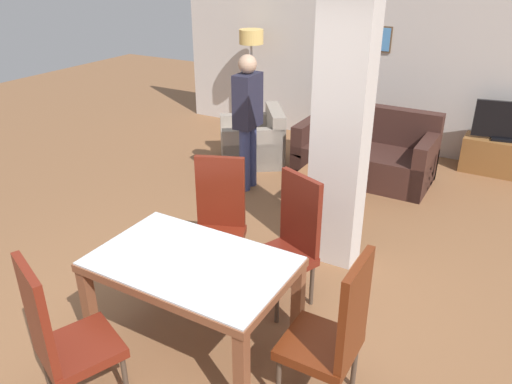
# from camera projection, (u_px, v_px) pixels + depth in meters

# --- Properties ---
(ground_plane) EXTENTS (18.00, 18.00, 0.00)m
(ground_plane) POSITION_uv_depth(u_px,v_px,m) (197.00, 343.00, 3.83)
(ground_plane) COLOR brown
(back_wall) EXTENTS (7.20, 0.09, 2.70)m
(back_wall) POSITION_uv_depth(u_px,v_px,m) (397.00, 58.00, 7.15)
(back_wall) COLOR beige
(back_wall) RESTS_ON ground_plane
(divider_pillar) EXTENTS (0.47, 0.31, 2.70)m
(divider_pillar) POSITION_uv_depth(u_px,v_px,m) (342.00, 125.00, 4.36)
(divider_pillar) COLOR beige
(divider_pillar) RESTS_ON ground_plane
(dining_table) EXTENTS (1.41, 0.90, 0.76)m
(dining_table) POSITION_uv_depth(u_px,v_px,m) (192.00, 280.00, 3.58)
(dining_table) COLOR brown
(dining_table) RESTS_ON ground_plane
(dining_chair_far_left) EXTENTS (0.60, 0.60, 1.13)m
(dining_chair_far_left) POSITION_uv_depth(u_px,v_px,m) (219.00, 219.00, 4.42)
(dining_chair_far_left) COLOR #631C0F
(dining_chair_far_left) RESTS_ON ground_plane
(dining_chair_near_left) EXTENTS (0.60, 0.60, 1.13)m
(dining_chair_near_left) POSITION_uv_depth(u_px,v_px,m) (62.00, 336.00, 3.06)
(dining_chair_near_left) COLOR maroon
(dining_chair_near_left) RESTS_ON ground_plane
(dining_chair_far_right) EXTENTS (0.60, 0.60, 1.13)m
(dining_chair_far_right) POSITION_uv_depth(u_px,v_px,m) (290.00, 240.00, 4.09)
(dining_chair_far_right) COLOR maroon
(dining_chair_far_right) RESTS_ON ground_plane
(dining_chair_head_right) EXTENTS (0.46, 0.46, 1.13)m
(dining_chair_head_right) POSITION_uv_depth(u_px,v_px,m) (335.00, 332.00, 3.09)
(dining_chair_head_right) COLOR #5E230E
(dining_chair_head_right) RESTS_ON ground_plane
(sofa) EXTENTS (1.73, 0.88, 0.90)m
(sofa) POSITION_uv_depth(u_px,v_px,m) (365.00, 155.00, 6.59)
(sofa) COLOR #3C221D
(sofa) RESTS_ON ground_plane
(armchair) EXTENTS (1.18, 1.18, 0.76)m
(armchair) POSITION_uv_depth(u_px,v_px,m) (254.00, 143.00, 7.09)
(armchair) COLOR gray
(armchair) RESTS_ON ground_plane
(coffee_table) EXTENTS (0.57, 0.59, 0.41)m
(coffee_table) POSITION_uv_depth(u_px,v_px,m) (324.00, 188.00, 5.87)
(coffee_table) COLOR brown
(coffee_table) RESTS_ON ground_plane
(bottle) EXTENTS (0.07, 0.07, 0.22)m
(bottle) POSITION_uv_depth(u_px,v_px,m) (330.00, 161.00, 5.85)
(bottle) COLOR #4C2D14
(bottle) RESTS_ON coffee_table
(tv_stand) EXTENTS (0.98, 0.40, 0.48)m
(tv_stand) POSITION_uv_depth(u_px,v_px,m) (501.00, 157.00, 6.69)
(tv_stand) COLOR brown
(tv_stand) RESTS_ON ground_plane
(tv_screen) EXTENTS (0.85, 0.26, 0.52)m
(tv_screen) POSITION_uv_depth(u_px,v_px,m) (509.00, 122.00, 6.48)
(tv_screen) COLOR black
(tv_screen) RESTS_ON tv_stand
(floor_lamp) EXTENTS (0.38, 0.38, 1.65)m
(floor_lamp) POSITION_uv_depth(u_px,v_px,m) (251.00, 46.00, 7.82)
(floor_lamp) COLOR #B7B7BC
(floor_lamp) RESTS_ON ground_plane
(standing_person) EXTENTS (0.23, 0.39, 1.67)m
(standing_person) POSITION_uv_depth(u_px,v_px,m) (248.00, 114.00, 5.98)
(standing_person) COLOR #384275
(standing_person) RESTS_ON ground_plane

